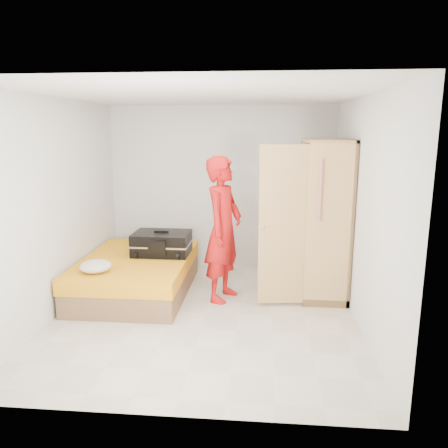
# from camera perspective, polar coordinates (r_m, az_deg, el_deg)

# --- Properties ---
(room) EXTENTS (4.00, 4.02, 2.60)m
(room) POSITION_cam_1_polar(r_m,az_deg,el_deg) (5.13, -2.45, 1.86)
(room) COLOR beige
(room) RESTS_ON ground
(bed) EXTENTS (1.42, 2.02, 0.50)m
(bed) POSITION_cam_1_polar(r_m,az_deg,el_deg) (6.22, -11.28, -6.49)
(bed) COLOR brown
(bed) RESTS_ON ground
(wardrobe) EXTENTS (1.17, 1.25, 2.10)m
(wardrobe) POSITION_cam_1_polar(r_m,az_deg,el_deg) (6.03, 12.47, 0.24)
(wardrobe) COLOR #DFAB6D
(wardrobe) RESTS_ON ground
(person) EXTENTS (0.64, 0.80, 1.90)m
(person) POSITION_cam_1_polar(r_m,az_deg,el_deg) (5.69, -0.09, -0.70)
(person) COLOR red
(person) RESTS_ON ground
(suitcase) EXTENTS (0.80, 0.60, 0.34)m
(suitcase) POSITION_cam_1_polar(r_m,az_deg,el_deg) (6.21, -8.12, -2.51)
(suitcase) COLOR black
(suitcase) RESTS_ON bed
(round_cushion) EXTENTS (0.39, 0.39, 0.15)m
(round_cushion) POSITION_cam_1_polar(r_m,az_deg,el_deg) (5.63, -16.42, -5.31)
(round_cushion) COLOR silver
(round_cushion) RESTS_ON bed
(pillow) EXTENTS (0.57, 0.33, 0.10)m
(pillow) POSITION_cam_1_polar(r_m,az_deg,el_deg) (6.93, -9.73, -1.91)
(pillow) COLOR silver
(pillow) RESTS_ON bed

